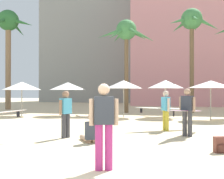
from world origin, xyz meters
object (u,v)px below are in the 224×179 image
person_near_right (187,110)px  person_far_right (90,132)px  cafe_umbrella_3 (68,86)px  cafe_umbrella_5 (165,84)px  cafe_umbrella_0 (211,84)px  cafe_umbrella_6 (22,86)px  person_near_left (166,109)px  palm_tree_far_right (192,26)px  palm_tree_center (8,29)px  person_far_left (104,122)px  backpack (220,145)px  cafe_umbrella_2 (124,84)px  palm_tree_far_left (126,36)px  person_mid_center (66,112)px

person_near_right → person_far_right: person_near_right is taller
cafe_umbrella_3 → person_far_right: cafe_umbrella_3 is taller
cafe_umbrella_5 → cafe_umbrella_0: bearing=-20.7°
cafe_umbrella_6 → person_near_left: (9.73, -4.85, -1.09)m
palm_tree_far_right → person_near_left: 12.26m
palm_tree_center → cafe_umbrella_6: 9.44m
palm_tree_far_right → person_far_right: 15.99m
cafe_umbrella_0 → person_far_left: 11.92m
palm_tree_center → backpack: size_ratio=21.37×
cafe_umbrella_3 → person_far_left: (6.16, -12.51, -1.00)m
cafe_umbrella_5 → person_near_right: cafe_umbrella_5 is taller
palm_tree_center → cafe_umbrella_3: palm_tree_center is taller
palm_tree_center → cafe_umbrella_5: bearing=-19.0°
cafe_umbrella_2 → person_near_left: 6.44m
palm_tree_far_right → cafe_umbrella_5: size_ratio=3.44×
cafe_umbrella_2 → person_near_right: 8.04m
cafe_umbrella_3 → palm_tree_far_left: bearing=48.1°
palm_tree_far_right → palm_tree_far_left: bearing=-165.6°
palm_tree_far_left → person_near_left: bearing=-69.0°
cafe_umbrella_3 → person_mid_center: bearing=-67.2°
backpack → person_near_right: person_near_right is taller
cafe_umbrella_5 → person_far_right: 9.74m
cafe_umbrella_6 → person_far_right: (7.63, -8.40, -1.67)m
person_near_right → person_mid_center: (-4.08, -1.54, -0.03)m
cafe_umbrella_0 → person_mid_center: cafe_umbrella_0 is taller
backpack → person_far_left: (-2.47, -2.41, 0.77)m
palm_tree_far_left → person_near_left: 11.37m
palm_tree_far_right → person_mid_center: size_ratio=4.88×
palm_tree_center → person_far_right: bearing=-48.5°
cafe_umbrella_2 → cafe_umbrella_3: (-3.91, 0.34, -0.08)m
cafe_umbrella_6 → person_mid_center: bearing=-50.0°
palm_tree_center → person_mid_center: bearing=-49.9°
backpack → palm_tree_far_right: bearing=160.1°
palm_tree_far_left → cafe_umbrella_3: size_ratio=2.91×
person_far_left → person_far_right: bearing=3.7°
person_near_right → person_near_left: 1.63m
person_far_right → person_mid_center: person_mid_center is taller
person_mid_center → palm_tree_center: bearing=148.7°
cafe_umbrella_2 → backpack: (4.73, -9.75, -1.86)m
cafe_umbrella_2 → cafe_umbrella_3: 3.92m
cafe_umbrella_3 → person_far_left: cafe_umbrella_3 is taller
cafe_umbrella_0 → person_near_right: 6.52m
palm_tree_far_right → cafe_umbrella_0: size_ratio=3.21×
cafe_umbrella_6 → cafe_umbrella_3: bearing=20.6°
palm_tree_far_right → person_far_left: palm_tree_far_right is taller
palm_tree_far_left → person_far_right: 14.31m
palm_tree_center → person_mid_center: size_ratio=5.51×
palm_tree_far_right → cafe_umbrella_5: 6.89m
person_near_left → person_near_right: bearing=-88.3°
cafe_umbrella_3 → backpack: size_ratio=5.81×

